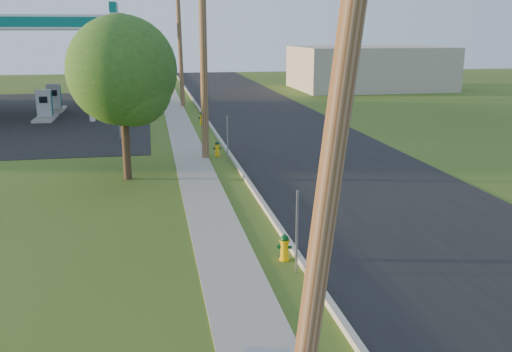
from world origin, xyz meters
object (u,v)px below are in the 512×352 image
(tree_lot, at_px, (121,44))
(hydrant_mid, at_px, (217,149))
(utility_pole_far, at_px, (180,40))
(hydrant_far, at_px, (202,118))
(utility_pole_mid, at_px, (203,44))
(fuel_pump_se, at_px, (54,101))
(tree_verge, at_px, (125,75))
(hydrant_near, at_px, (285,247))
(fuel_pump_ne, at_px, (45,108))
(utility_pole_near, at_px, (341,89))
(price_pylon, at_px, (115,32))

(tree_lot, height_order, hydrant_mid, tree_lot)
(utility_pole_far, bearing_deg, hydrant_far, -85.39)
(utility_pole_mid, distance_m, fuel_pump_se, 19.65)
(tree_verge, xyz_separation_m, hydrant_near, (3.95, -8.76, -3.59))
(tree_verge, bearing_deg, fuel_pump_ne, 109.34)
(utility_pole_far, relative_size, hydrant_near, 13.86)
(tree_verge, bearing_deg, utility_pole_near, -77.77)
(fuel_pump_ne, height_order, price_pylon, price_pylon)
(hydrant_mid, bearing_deg, utility_pole_mid, -153.57)
(utility_pole_near, distance_m, price_pylon, 23.83)
(hydrant_near, bearing_deg, tree_lot, 98.28)
(tree_lot, bearing_deg, fuel_pump_se, -123.20)
(utility_pole_near, relative_size, fuel_pump_se, 2.96)
(price_pylon, distance_m, hydrant_far, 7.87)
(fuel_pump_se, relative_size, tree_verge, 0.52)
(hydrant_near, bearing_deg, hydrant_mid, 90.97)
(utility_pole_near, relative_size, tree_verge, 1.55)
(fuel_pump_se, bearing_deg, tree_lot, 56.80)
(fuel_pump_ne, bearing_deg, hydrant_mid, -53.41)
(utility_pole_far, xyz_separation_m, hydrant_far, (0.69, -8.60, -4.42))
(utility_pole_near, bearing_deg, price_pylon, 99.42)
(utility_pole_mid, relative_size, tree_verge, 1.61)
(utility_pole_near, xyz_separation_m, price_pylon, (-3.90, 23.50, 0.63))
(fuel_pump_se, bearing_deg, hydrant_mid, -60.54)
(fuel_pump_se, xyz_separation_m, tree_lot, (4.45, 6.80, 3.72))
(fuel_pump_se, bearing_deg, utility_pole_mid, -62.37)
(utility_pole_far, bearing_deg, tree_lot, 127.52)
(utility_pole_mid, bearing_deg, hydrant_near, -86.39)
(price_pylon, bearing_deg, fuel_pump_se, 113.50)
(utility_pole_mid, bearing_deg, hydrant_mid, 26.43)
(tree_verge, height_order, hydrant_far, tree_verge)
(utility_pole_near, distance_m, tree_lot, 42.03)
(hydrant_near, bearing_deg, fuel_pump_se, 108.42)
(utility_pole_mid, relative_size, fuel_pump_ne, 3.06)
(fuel_pump_se, bearing_deg, fuel_pump_ne, -90.00)
(fuel_pump_ne, relative_size, tree_lot, 0.46)
(tree_lot, bearing_deg, hydrant_near, -81.72)
(utility_pole_mid, bearing_deg, tree_lot, 100.60)
(hydrant_near, bearing_deg, utility_pole_far, 91.44)
(hydrant_far, bearing_deg, utility_pole_mid, -94.22)
(tree_verge, relative_size, hydrant_far, 7.82)
(utility_pole_near, relative_size, price_pylon, 1.38)
(price_pylon, bearing_deg, fuel_pump_ne, 123.69)
(utility_pole_mid, distance_m, tree_lot, 24.22)
(hydrant_near, bearing_deg, fuel_pump_ne, 111.12)
(utility_pole_mid, height_order, tree_lot, utility_pole_mid)
(hydrant_far, bearing_deg, utility_pole_near, -91.45)
(utility_pole_far, height_order, hydrant_near, utility_pole_far)
(tree_lot, bearing_deg, price_pylon, -88.27)
(price_pylon, bearing_deg, tree_lot, 91.73)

